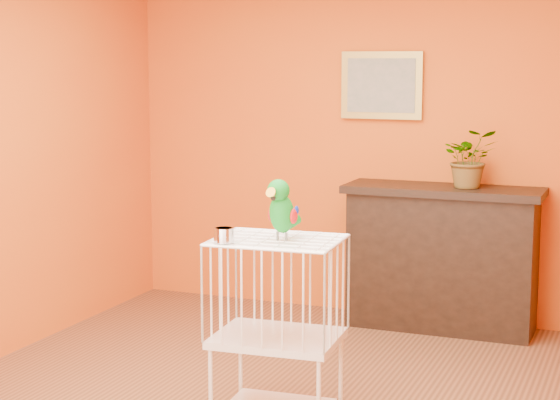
% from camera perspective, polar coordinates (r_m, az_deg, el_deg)
% --- Properties ---
extents(room_shell, '(4.50, 4.50, 4.50)m').
position_cam_1_polar(room_shell, '(4.96, -0.87, 4.43)').
color(room_shell, '#CA5713').
rests_on(room_shell, ground).
extents(console_cabinet, '(1.41, 0.50, 1.04)m').
position_cam_1_polar(console_cabinet, '(6.86, 9.81, -3.50)').
color(console_cabinet, black).
rests_on(console_cabinet, ground).
extents(potted_plant, '(0.49, 0.52, 0.33)m').
position_cam_1_polar(potted_plant, '(6.77, 11.57, 2.15)').
color(potted_plant, '#26722D').
rests_on(potted_plant, console_cabinet).
extents(framed_picture, '(0.62, 0.04, 0.50)m').
position_cam_1_polar(framed_picture, '(7.04, 6.21, 6.96)').
color(framed_picture, '#AE953E').
rests_on(framed_picture, room_shell).
extents(birdcage, '(0.69, 0.55, 1.01)m').
position_cam_1_polar(birdcage, '(5.02, -0.17, -7.85)').
color(birdcage, white).
rests_on(birdcage, ground).
extents(feed_cup, '(0.11, 0.11, 0.07)m').
position_cam_1_polar(feed_cup, '(4.80, -3.43, -2.14)').
color(feed_cup, silver).
rests_on(feed_cup, birdcage).
extents(parrot, '(0.17, 0.30, 0.33)m').
position_cam_1_polar(parrot, '(4.83, 0.11, -0.55)').
color(parrot, '#59544C').
rests_on(parrot, birdcage).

